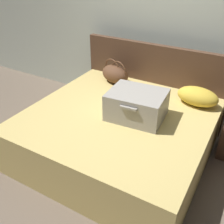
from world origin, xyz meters
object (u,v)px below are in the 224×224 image
hard_case_large (137,104)px  duffel_bag (115,74)px  pillow_near_headboard (198,96)px  bed (118,134)px

hard_case_large → duffel_bag: 0.89m
hard_case_large → duffel_bag: duffel_bag is taller
duffel_bag → hard_case_large: bearing=-46.0°
hard_case_large → pillow_near_headboard: bearing=45.1°
bed → hard_case_large: (0.18, 0.05, 0.42)m
bed → pillow_near_headboard: 0.99m
bed → pillow_near_headboard: (0.67, 0.63, 0.37)m
hard_case_large → pillow_near_headboard: (0.48, 0.58, -0.04)m
hard_case_large → pillow_near_headboard: hard_case_large is taller
bed → pillow_near_headboard: size_ratio=4.09×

